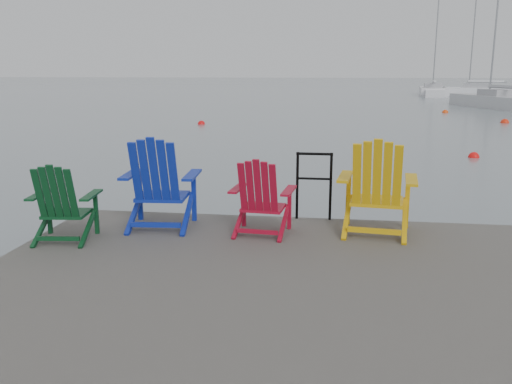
# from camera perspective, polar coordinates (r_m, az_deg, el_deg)

# --- Properties ---
(ground) EXTENTS (400.00, 400.00, 0.00)m
(ground) POSITION_cam_1_polar(r_m,az_deg,el_deg) (5.22, 2.02, -15.24)
(ground) COLOR slate
(ground) RESTS_ON ground
(dock) EXTENTS (6.00, 5.00, 1.40)m
(dock) POSITION_cam_1_polar(r_m,az_deg,el_deg) (5.07, 2.05, -11.76)
(dock) COLOR #2E2B29
(dock) RESTS_ON ground
(handrail) EXTENTS (0.48, 0.04, 0.90)m
(handrail) POSITION_cam_1_polar(r_m,az_deg,el_deg) (7.18, 6.13, 1.34)
(handrail) COLOR black
(handrail) RESTS_ON dock
(chair_green) EXTENTS (0.79, 0.74, 0.92)m
(chair_green) POSITION_cam_1_polar(r_m,az_deg,el_deg) (6.61, -19.73, -1.03)
(chair_green) COLOR #0A3819
(chair_green) RESTS_ON dock
(chair_blue) EXTENTS (0.97, 0.90, 1.15)m
(chair_blue) POSITION_cam_1_polar(r_m,az_deg,el_deg) (6.82, -10.15, 0.95)
(chair_blue) COLOR #0E2398
(chair_blue) RESTS_ON dock
(chair_red) EXTENTS (0.79, 0.74, 0.93)m
(chair_red) POSITION_cam_1_polar(r_m,az_deg,el_deg) (6.48, 0.56, -0.47)
(chair_red) COLOR maroon
(chair_red) RESTS_ON dock
(chair_yellow) EXTENTS (1.00, 0.94, 1.16)m
(chair_yellow) POSITION_cam_1_polar(r_m,az_deg,el_deg) (6.62, 12.62, 0.53)
(chair_yellow) COLOR #D7A20B
(chair_yellow) RESTS_ON dock
(sailboat_near) EXTENTS (4.26, 8.16, 10.98)m
(sailboat_near) POSITION_cam_1_polar(r_m,az_deg,el_deg) (40.81, 23.62, 8.67)
(sailboat_near) COLOR #BBBBBF
(sailboat_near) RESTS_ON ground
(sailboat_mid) EXTENTS (3.62, 9.68, 12.91)m
(sailboat_mid) POSITION_cam_1_polar(r_m,az_deg,el_deg) (58.96, 18.10, 10.00)
(sailboat_mid) COLOR white
(sailboat_mid) RESTS_ON ground
(sailboat_far) EXTENTS (8.43, 5.09, 11.38)m
(sailboat_far) POSITION_cam_1_polar(r_m,az_deg,el_deg) (59.40, 21.89, 9.73)
(sailboat_far) COLOR white
(sailboat_far) RESTS_ON ground
(buoy_a) EXTENTS (0.32, 0.32, 0.32)m
(buoy_a) POSITION_cam_1_polar(r_m,az_deg,el_deg) (16.86, 21.94, 3.40)
(buoy_a) COLOR red
(buoy_a) RESTS_ON ground
(buoy_b) EXTENTS (0.35, 0.35, 0.35)m
(buoy_b) POSITION_cam_1_polar(r_m,az_deg,el_deg) (25.66, -5.77, 7.12)
(buoy_b) COLOR red
(buoy_b) RESTS_ON ground
(buoy_c) EXTENTS (0.40, 0.40, 0.40)m
(buoy_c) POSITION_cam_1_polar(r_m,az_deg,el_deg) (28.76, 24.71, 6.62)
(buoy_c) COLOR red
(buoy_c) RESTS_ON ground
(buoy_d) EXTENTS (0.36, 0.36, 0.36)m
(buoy_d) POSITION_cam_1_polar(r_m,az_deg,el_deg) (34.56, 19.29, 7.89)
(buoy_d) COLOR #F4460E
(buoy_d) RESTS_ON ground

